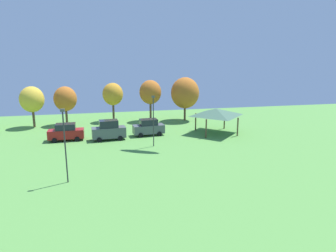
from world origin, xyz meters
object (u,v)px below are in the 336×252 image
at_px(treeline_tree_1, 32,99).
at_px(treeline_tree_2, 65,99).
at_px(parked_car_second_from_left, 109,130).
at_px(light_post_1, 65,142).
at_px(treeline_tree_5, 185,93).
at_px(light_post_0, 153,118).
at_px(parked_car_leftmost, 66,132).
at_px(parked_car_third_from_left, 149,127).
at_px(park_pavilion, 216,112).
at_px(treeline_tree_3, 113,94).
at_px(treeline_tree_4, 150,92).

distance_m(treeline_tree_1, treeline_tree_2, 4.91).
bearing_deg(parked_car_second_from_left, light_post_1, -110.90).
bearing_deg(treeline_tree_5, light_post_1, -126.23).
distance_m(parked_car_second_from_left, treeline_tree_5, 17.17).
xyz_separation_m(light_post_0, treeline_tree_1, (-16.53, 14.64, 0.85)).
bearing_deg(light_post_1, parked_car_leftmost, 96.00).
xyz_separation_m(light_post_1, treeline_tree_2, (-2.40, 24.43, 0.59)).
distance_m(treeline_tree_1, treeline_tree_5, 24.64).
bearing_deg(parked_car_third_from_left, park_pavilion, -9.62).
bearing_deg(light_post_0, treeline_tree_3, 103.93).
relative_size(parked_car_leftmost, parked_car_third_from_left, 1.02).
distance_m(parked_car_third_from_left, light_post_0, 5.99).
bearing_deg(parked_car_second_from_left, treeline_tree_3, 79.96).
xyz_separation_m(parked_car_third_from_left, treeline_tree_5, (7.85, 9.03, 3.65)).
bearing_deg(light_post_0, park_pavilion, 25.09).
bearing_deg(parked_car_leftmost, treeline_tree_1, 120.66).
distance_m(parked_car_third_from_left, treeline_tree_3, 12.27).
height_order(parked_car_second_from_left, treeline_tree_1, treeline_tree_1).
height_order(parked_car_second_from_left, park_pavilion, park_pavilion).
xyz_separation_m(parked_car_second_from_left, light_post_0, (5.26, -4.33, 2.24)).
height_order(light_post_1, treeline_tree_1, light_post_1).
distance_m(park_pavilion, light_post_1, 23.72).
distance_m(parked_car_second_from_left, treeline_tree_2, 12.99).
bearing_deg(parked_car_second_from_left, treeline_tree_1, 133.14).
bearing_deg(treeline_tree_3, treeline_tree_2, -171.14).
xyz_separation_m(light_post_0, light_post_1, (-9.26, -9.19, 0.13)).
height_order(parked_car_third_from_left, light_post_0, light_post_0).
height_order(light_post_1, treeline_tree_5, treeline_tree_5).
height_order(park_pavilion, treeline_tree_2, treeline_tree_2).
distance_m(parked_car_second_from_left, park_pavilion, 15.35).
height_order(parked_car_leftmost, treeline_tree_1, treeline_tree_1).
bearing_deg(treeline_tree_4, treeline_tree_5, -8.36).
bearing_deg(treeline_tree_4, treeline_tree_2, -179.39).
bearing_deg(treeline_tree_2, park_pavilion, -26.02).
xyz_separation_m(park_pavilion, treeline_tree_5, (-1.87, 9.84, 1.71)).
relative_size(treeline_tree_2, treeline_tree_3, 0.95).
xyz_separation_m(parked_car_leftmost, light_post_0, (10.78, -5.23, 2.40)).
relative_size(park_pavilion, treeline_tree_3, 0.91).
bearing_deg(treeline_tree_2, treeline_tree_4, 0.61).
height_order(treeline_tree_1, treeline_tree_3, treeline_tree_3).
relative_size(parked_car_second_from_left, light_post_1, 0.69).
bearing_deg(treeline_tree_3, treeline_tree_1, -171.87).
height_order(parked_car_second_from_left, light_post_1, light_post_1).
relative_size(treeline_tree_2, treeline_tree_5, 0.84).
distance_m(parked_car_second_from_left, parked_car_third_from_left, 5.64).
distance_m(parked_car_third_from_left, treeline_tree_1, 19.39).
height_order(treeline_tree_1, treeline_tree_4, treeline_tree_4).
distance_m(parked_car_leftmost, light_post_1, 14.72).
relative_size(light_post_0, light_post_1, 0.96).
distance_m(light_post_0, treeline_tree_5, 16.67).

